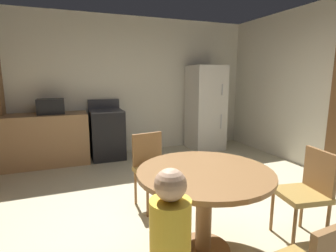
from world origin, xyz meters
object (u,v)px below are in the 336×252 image
at_px(refrigerator, 206,108).
at_px(microwave, 51,106).
at_px(oven_range, 107,134).
at_px(dining_table, 204,188).
at_px(chair_east, 307,189).
at_px(chair_north, 152,165).

xyz_separation_m(refrigerator, microwave, (-3.01, 0.05, 0.15)).
xyz_separation_m(oven_range, dining_table, (0.36, -3.11, 0.13)).
bearing_deg(chair_east, chair_north, -35.76).
height_order(refrigerator, chair_north, refrigerator).
relative_size(refrigerator, microwave, 4.00).
height_order(microwave, chair_north, microwave).
bearing_deg(chair_north, refrigerator, 129.08).
bearing_deg(dining_table, oven_range, 96.57).
height_order(dining_table, chair_east, chair_east).
xyz_separation_m(microwave, chair_east, (2.30, -3.28, -0.53)).
bearing_deg(chair_east, microwave, -45.11).
xyz_separation_m(chair_east, chair_north, (-1.16, 1.18, 0.00)).
bearing_deg(chair_north, chair_east, 35.76).
distance_m(oven_range, microwave, 1.09).
height_order(oven_range, dining_table, oven_range).
relative_size(oven_range, chair_east, 1.26).
distance_m(oven_range, refrigerator, 2.12).
height_order(microwave, dining_table, microwave).
relative_size(oven_range, refrigerator, 0.62).
distance_m(microwave, chair_east, 4.04).
height_order(refrigerator, chair_east, refrigerator).
xyz_separation_m(dining_table, chair_north, (-0.15, 1.01, -0.10)).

